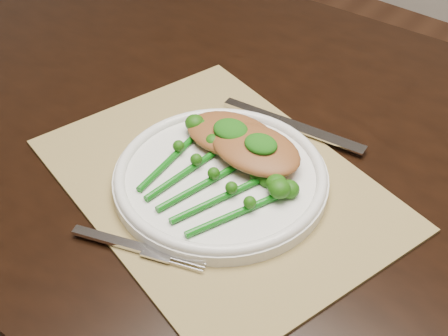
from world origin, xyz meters
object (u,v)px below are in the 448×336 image
Objects in this scene: placemat at (218,183)px; dining_table at (279,307)px; dinner_plate at (221,177)px; chicken_fillet_left at (231,134)px; broccolini_bundle at (201,185)px.

dining_table is at bearing 81.85° from placemat.
placemat is 1.64× the size of dinner_plate.
dinner_plate reaches higher than dining_table.
chicken_fillet_left is (-0.03, 0.06, 0.03)m from placemat.
dining_table is at bearing 83.76° from broccolini_bundle.
broccolini_bundle is (-0.05, -0.16, 0.40)m from dining_table.
broccolini_bundle is at bearing -83.27° from chicken_fillet_left.
dinner_plate is (0.01, -0.00, 0.02)m from placemat.
dinner_plate is at bearing -72.54° from chicken_fillet_left.
chicken_fillet_left is 0.67× the size of broccolini_bundle.
chicken_fillet_left reaches higher than broccolini_bundle.
chicken_fillet_left is at bearing 116.73° from dinner_plate.
dining_table is at bearing 24.87° from chicken_fillet_left.
chicken_fillet_left reaches higher than dining_table.
broccolini_bundle is at bearing -110.46° from dining_table.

